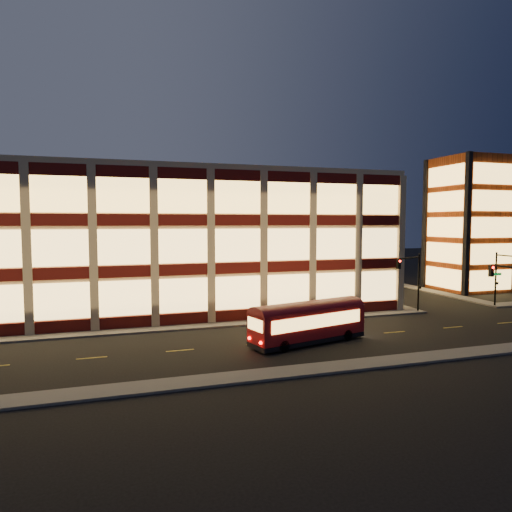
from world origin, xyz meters
name	(u,v)px	position (x,y,z in m)	size (l,w,h in m)	color
ground	(193,330)	(0.00, 0.00, 0.00)	(200.00, 200.00, 0.00)	black
sidewalk_office_south	(157,329)	(-3.00, 1.00, 0.07)	(54.00, 2.00, 0.15)	#514F4C
sidewalk_office_east	(339,290)	(23.00, 17.00, 0.07)	(2.00, 30.00, 0.15)	#514F4C
sidewalk_tower_west	(407,286)	(34.00, 17.00, 0.07)	(2.00, 30.00, 0.15)	#514F4C
sidewalk_near	(231,378)	(0.00, -13.00, 0.07)	(100.00, 2.00, 0.15)	#514F4C
office_building	(143,239)	(-2.91, 16.91, 7.25)	(50.45, 30.45, 14.50)	tan
stair_tower	(469,224)	(39.95, 11.95, 8.99)	(8.60, 8.60, 18.00)	#8C3814
traffic_signal_far	(412,273)	(22.21, 0.24, 4.11)	(3.79, 1.87, 6.00)	black
traffic_signal_right	(507,271)	(33.50, -0.62, 4.10)	(1.20, 4.37, 6.00)	black
trolley_bus	(308,320)	(7.67, -6.87, 1.79)	(9.82, 4.69, 3.23)	maroon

